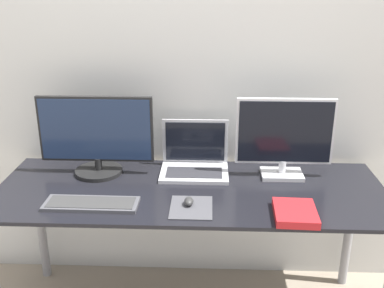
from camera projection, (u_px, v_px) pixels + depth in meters
name	position (u px, v px, depth m)	size (l,w,h in m)	color
wall_back	(194.00, 63.00, 2.33)	(7.00, 0.05, 2.50)	silver
desk	(191.00, 206.00, 2.16)	(1.85, 0.68, 0.73)	black
monitor_left	(96.00, 137.00, 2.23)	(0.57, 0.24, 0.40)	black
monitor_right	(284.00, 137.00, 2.19)	(0.48, 0.14, 0.40)	silver
laptop	(195.00, 160.00, 2.30)	(0.34, 0.25, 0.25)	silver
keyboard	(91.00, 204.00, 1.97)	(0.41, 0.14, 0.02)	#4C4C51
mousepad	(191.00, 208.00, 1.95)	(0.18, 0.21, 0.00)	#47474C
mouse	(188.00, 201.00, 1.96)	(0.04, 0.07, 0.03)	#333333
book	(295.00, 213.00, 1.88)	(0.18, 0.22, 0.03)	red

